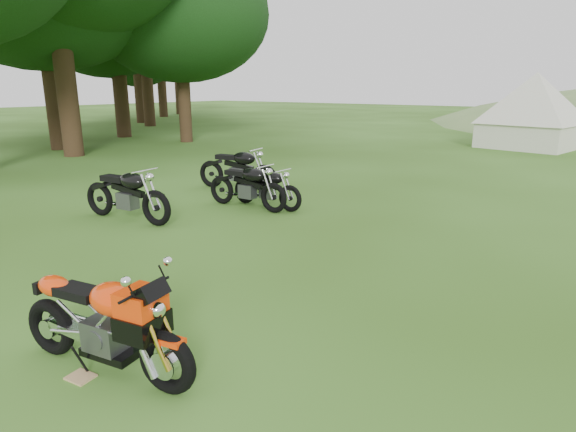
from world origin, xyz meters
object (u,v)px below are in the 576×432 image
Objects in this scene: vintage_moto_c at (237,168)px; vintage_moto_d at (247,185)px; sport_motorcycle at (102,315)px; vintage_moto_b at (126,193)px; tent_left at (533,113)px; vintage_moto_a at (267,186)px; plywood_board at (81,377)px.

vintage_moto_d is at bearing -52.96° from vintage_moto_c.
vintage_moto_c is (-4.39, 6.45, 0.00)m from sport_motorcycle.
sport_motorcycle is at bearing -44.84° from vintage_moto_b.
vintage_moto_d is (1.41, -1.24, -0.05)m from vintage_moto_c.
vintage_moto_d is at bearing 108.80° from sport_motorcycle.
vintage_moto_b is at bearing -92.40° from tent_left.
vintage_moto_a is at bearing -88.84° from tent_left.
vintage_moto_c reaches higher than vintage_moto_b.
vintage_moto_c is at bearing 86.69° from vintage_moto_b.
sport_motorcycle reaches higher than vintage_moto_b.
plywood_board is 20.26m from tent_left.
vintage_moto_b is at bearing -122.14° from vintage_moto_d.
sport_motorcycle is 6.01m from vintage_moto_d.
vintage_moto_c is (-1.70, 0.94, 0.10)m from vintage_moto_a.
vintage_moto_d is (-2.98, 5.22, -0.05)m from sport_motorcycle.
sport_motorcycle is 8.14× the size of plywood_board.
vintage_moto_b is at bearing -121.14° from vintage_moto_a.
vintage_moto_d is (-0.29, -0.30, 0.05)m from vintage_moto_a.
sport_motorcycle is 0.56× the size of tent_left.
plywood_board is 5.27m from vintage_moto_b.
vintage_moto_b reaches higher than vintage_moto_a.
plywood_board is at bearing -126.87° from sport_motorcycle.
plywood_board is 6.30m from vintage_moto_a.
vintage_moto_b is 1.08× the size of vintage_moto_d.
plywood_board is 7.94m from vintage_moto_c.
sport_motorcycle is 0.96× the size of vintage_moto_d.
tent_left reaches higher than plywood_board.
plywood_board is at bearing -65.12° from vintage_moto_d.
vintage_moto_b is (-4.04, 3.34, 0.54)m from plywood_board.
vintage_moto_b is at bearing 131.89° from sport_motorcycle.
vintage_moto_d is at bearing -133.99° from vintage_moto_a.
vintage_moto_a is at bearing 105.07° from sport_motorcycle.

